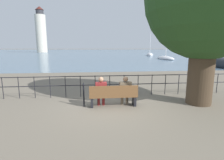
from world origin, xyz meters
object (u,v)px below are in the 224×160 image
(park_bench, at_px, (113,96))
(harbor_lighthouse, at_px, (41,31))
(sailboat_2, at_px, (165,58))
(seated_person_left, at_px, (101,90))
(sailboat_1, at_px, (218,64))
(seated_person_right, at_px, (125,90))
(sailboat_0, at_px, (150,55))
(closed_umbrella, at_px, (84,93))

(park_bench, bearing_deg, harbor_lighthouse, 106.90)
(park_bench, height_order, sailboat_2, sailboat_2)
(seated_person_left, distance_m, sailboat_1, 21.03)
(seated_person_right, relative_size, sailboat_0, 0.17)
(seated_person_left, bearing_deg, seated_person_right, -0.06)
(seated_person_right, bearing_deg, closed_umbrella, 179.44)
(closed_umbrella, xyz_separation_m, sailboat_2, (15.71, 28.98, -0.30))
(sailboat_0, bearing_deg, sailboat_1, -78.19)
(park_bench, height_order, seated_person_left, seated_person_left)
(sailboat_2, bearing_deg, harbor_lighthouse, 123.11)
(seated_person_right, distance_m, sailboat_2, 32.20)
(seated_person_left, xyz_separation_m, seated_person_right, (1.00, -0.00, 0.00))
(park_bench, distance_m, harbor_lighthouse, 100.41)
(sailboat_1, distance_m, sailboat_2, 15.04)
(closed_umbrella, bearing_deg, sailboat_1, 40.33)
(harbor_lighthouse, bearing_deg, sailboat_1, -61.50)
(sailboat_1, xyz_separation_m, sailboat_2, (-0.73, 15.03, -0.09))
(seated_person_left, xyz_separation_m, sailboat_1, (15.73, 13.97, -0.31))
(harbor_lighthouse, bearing_deg, park_bench, -73.10)
(park_bench, xyz_separation_m, seated_person_right, (0.50, 0.08, 0.24))
(park_bench, bearing_deg, sailboat_2, 63.49)
(seated_person_left, xyz_separation_m, harbor_lighthouse, (-28.51, 95.43, 10.67))
(park_bench, xyz_separation_m, seated_person_left, (-0.50, 0.08, 0.24))
(seated_person_left, distance_m, harbor_lighthouse, 100.17)
(seated_person_right, bearing_deg, sailboat_0, 70.66)
(sailboat_2, bearing_deg, sailboat_0, 83.15)
(sailboat_0, distance_m, sailboat_1, 31.49)
(closed_umbrella, distance_m, harbor_lighthouse, 99.97)
(sailboat_0, height_order, sailboat_1, sailboat_1)
(sailboat_2, xyz_separation_m, harbor_lighthouse, (-43.51, 66.44, 11.08))
(closed_umbrella, xyz_separation_m, sailboat_1, (16.43, 13.95, -0.21))
(park_bench, distance_m, sailboat_1, 20.71)
(sailboat_2, bearing_deg, seated_person_right, -115.89)
(seated_person_left, distance_m, seated_person_right, 1.00)
(seated_person_left, height_order, harbor_lighthouse, harbor_lighthouse)
(seated_person_left, bearing_deg, sailboat_1, 41.61)
(sailboat_0, xyz_separation_m, harbor_lighthouse, (-45.45, 50.00, 11.05))
(park_bench, height_order, sailboat_0, sailboat_0)
(closed_umbrella, xyz_separation_m, harbor_lighthouse, (-27.81, 95.41, 10.78))
(sailboat_1, height_order, harbor_lighthouse, harbor_lighthouse)
(park_bench, relative_size, sailboat_2, 0.18)
(seated_person_left, height_order, sailboat_0, sailboat_0)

